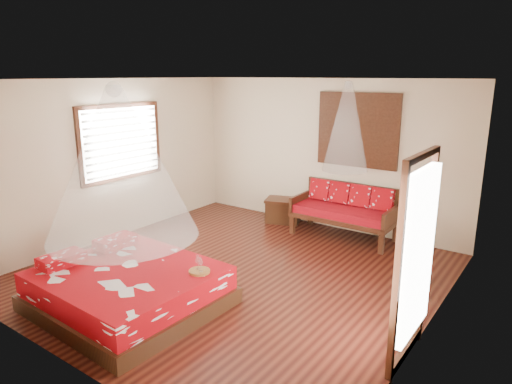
# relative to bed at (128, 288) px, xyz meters

# --- Properties ---
(room) EXTENTS (5.54, 5.54, 2.84)m
(room) POSITION_rel_bed_xyz_m (0.49, 1.60, 1.15)
(room) COLOR black
(room) RESTS_ON ground
(bed) EXTENTS (2.19, 1.99, 0.64)m
(bed) POSITION_rel_bed_xyz_m (0.00, 0.00, 0.00)
(bed) COLOR black
(bed) RESTS_ON floor
(daybed) EXTENTS (1.82, 0.81, 0.95)m
(daybed) POSITION_rel_bed_xyz_m (1.13, 3.98, 0.27)
(daybed) COLOR black
(daybed) RESTS_ON floor
(storage_chest) EXTENTS (0.81, 0.70, 0.47)m
(storage_chest) POSITION_rel_bed_xyz_m (-0.23, 4.05, -0.01)
(storage_chest) COLOR black
(storage_chest) RESTS_ON floor
(shutter_panel) EXTENTS (1.52, 0.06, 1.32)m
(shutter_panel) POSITION_rel_bed_xyz_m (1.13, 4.32, 1.65)
(shutter_panel) COLOR black
(shutter_panel) RESTS_ON wall_back
(window_left) EXTENTS (0.10, 1.74, 1.34)m
(window_left) POSITION_rel_bed_xyz_m (-2.22, 1.80, 1.45)
(window_left) COLOR black
(window_left) RESTS_ON wall_left
(glazed_door) EXTENTS (0.08, 1.02, 2.16)m
(glazed_door) POSITION_rel_bed_xyz_m (3.20, 1.00, 0.82)
(glazed_door) COLOR black
(glazed_door) RESTS_ON floor
(wine_tray) EXTENTS (0.26, 0.26, 0.21)m
(wine_tray) POSITION_rel_bed_xyz_m (0.80, 0.47, 0.31)
(wine_tray) COLOR brown
(wine_tray) RESTS_ON bed
(mosquito_net_main) EXTENTS (1.80, 1.80, 1.80)m
(mosquito_net_main) POSITION_rel_bed_xyz_m (0.02, -0.00, 1.60)
(mosquito_net_main) COLOR white
(mosquito_net_main) RESTS_ON ceiling
(mosquito_net_daybed) EXTENTS (0.78, 0.78, 1.50)m
(mosquito_net_daybed) POSITION_rel_bed_xyz_m (1.13, 3.85, 1.75)
(mosquito_net_daybed) COLOR white
(mosquito_net_daybed) RESTS_ON ceiling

